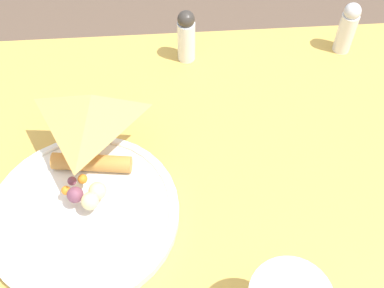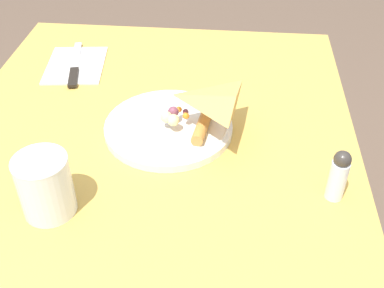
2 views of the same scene
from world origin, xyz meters
The scene contains 6 objects.
dining_table centered at (0.00, 0.00, 0.65)m, with size 1.24×0.81×0.75m.
plate_pizza centered at (0.15, -0.04, 0.77)m, with size 0.26×0.26×0.06m.
milk_glass centered at (-0.09, 0.13, 0.80)m, with size 0.09×0.09×0.11m.
napkin_folded centered at (0.39, 0.23, 0.75)m, with size 0.20×0.16×0.00m.
butter_knife centered at (0.38, 0.23, 0.76)m, with size 0.22×0.06×0.01m.
pepper_shaker centered at (-0.01, -0.34, 0.80)m, with size 0.03×0.03×0.10m.
Camera 2 is at (-0.62, -0.15, 1.34)m, focal length 45.00 mm.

